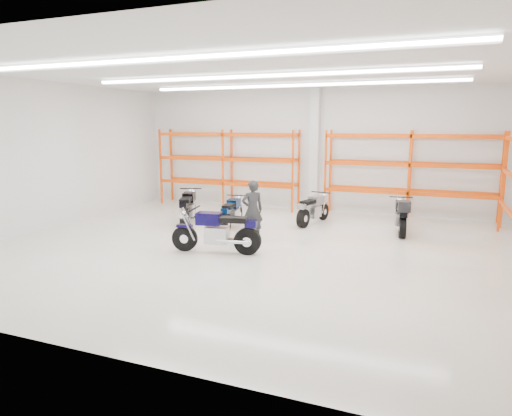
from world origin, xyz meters
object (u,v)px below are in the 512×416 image
at_px(motorcycle_back_a, 188,208).
at_px(motorcycle_back_c, 312,210).
at_px(motorcycle_back_d, 402,216).
at_px(motorcycle_main, 220,232).
at_px(motorcycle_back_b, 232,214).
at_px(standing_man, 252,210).
at_px(structural_column, 314,150).

height_order(motorcycle_back_a, motorcycle_back_c, motorcycle_back_a).
bearing_deg(motorcycle_back_c, motorcycle_back_d, -6.65).
relative_size(motorcycle_main, motorcycle_back_a, 1.08).
relative_size(motorcycle_back_a, motorcycle_back_b, 1.08).
bearing_deg(motorcycle_back_c, standing_man, -112.15).
distance_m(motorcycle_back_a, motorcycle_back_d, 6.66).
distance_m(motorcycle_back_c, structural_column, 3.04).
height_order(motorcycle_back_b, motorcycle_back_c, motorcycle_back_c).
bearing_deg(standing_man, motorcycle_back_b, -81.49).
relative_size(standing_man, structural_column, 0.37).
bearing_deg(standing_man, motorcycle_back_c, -149.96).
height_order(motorcycle_main, motorcycle_back_b, motorcycle_main).
relative_size(motorcycle_back_a, motorcycle_back_c, 1.06).
relative_size(motorcycle_back_a, motorcycle_back_d, 0.99).
bearing_deg(motorcycle_back_c, motorcycle_back_a, -159.69).
bearing_deg(structural_column, motorcycle_main, -96.03).
xyz_separation_m(standing_man, structural_column, (0.45, 4.96, 1.41)).
distance_m(motorcycle_back_a, standing_man, 3.00).
xyz_separation_m(motorcycle_main, structural_column, (0.69, 6.53, 1.72)).
bearing_deg(motorcycle_main, motorcycle_back_a, 132.43).
bearing_deg(motorcycle_back_a, motorcycle_back_d, 9.33).
distance_m(motorcycle_main, motorcycle_back_c, 4.34).
height_order(motorcycle_back_b, structural_column, structural_column).
relative_size(motorcycle_main, motorcycle_back_b, 1.17).
distance_m(motorcycle_back_b, standing_man, 1.64).
xyz_separation_m(motorcycle_main, standing_man, (0.24, 1.58, 0.31)).
bearing_deg(structural_column, motorcycle_back_c, -76.08).
bearing_deg(structural_column, motorcycle_back_d, -38.80).
height_order(motorcycle_back_a, structural_column, structural_column).
xyz_separation_m(motorcycle_back_b, standing_man, (1.15, -1.10, 0.39)).
xyz_separation_m(motorcycle_main, motorcycle_back_b, (-0.91, 2.68, -0.08)).
xyz_separation_m(motorcycle_back_a, standing_man, (2.75, -1.17, 0.33)).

